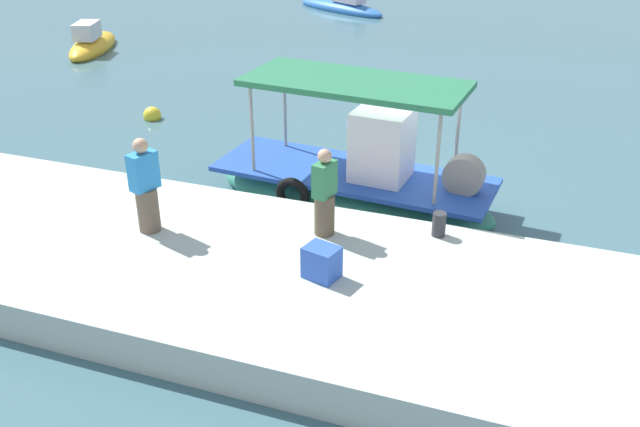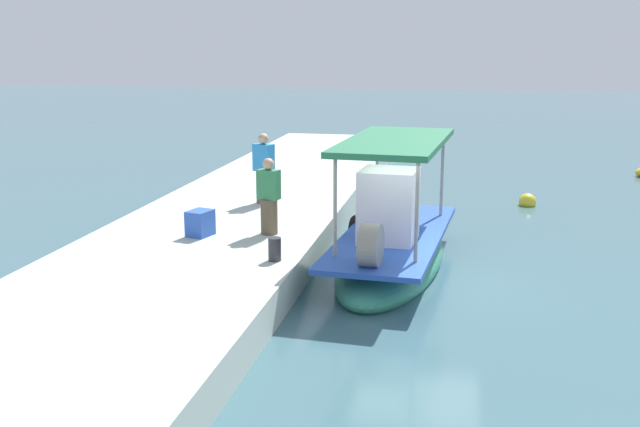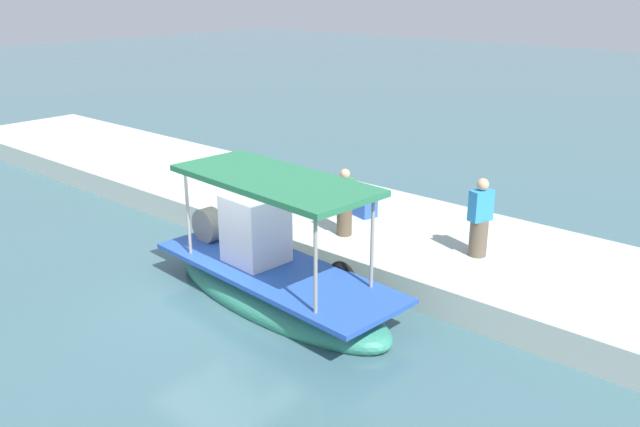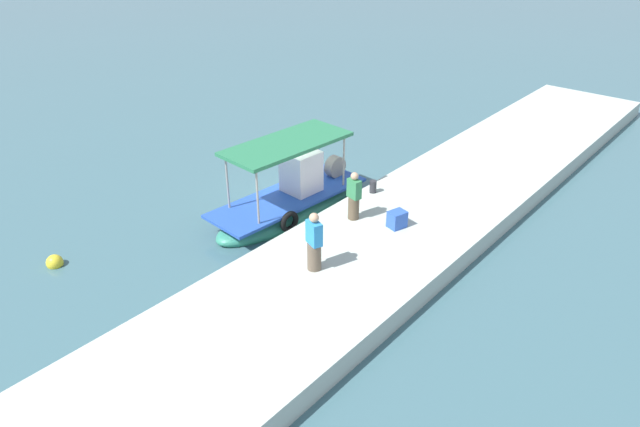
% 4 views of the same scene
% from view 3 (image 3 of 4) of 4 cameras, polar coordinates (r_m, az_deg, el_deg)
% --- Properties ---
extents(ground_plane, '(120.00, 120.00, 0.00)m').
position_cam_3_polar(ground_plane, '(14.32, -8.24, -7.16)').
color(ground_plane, '#3E636C').
extents(dock_quay, '(36.00, 4.78, 0.67)m').
position_cam_3_polar(dock_quay, '(17.22, 3.10, -1.11)').
color(dock_quay, '#B5C1B6').
rests_on(dock_quay, ground_plane).
extents(main_fishing_boat, '(6.22, 2.43, 3.05)m').
position_cam_3_polar(main_fishing_boat, '(13.93, -4.05, -5.51)').
color(main_fishing_boat, '#32886D').
rests_on(main_fishing_boat, ground_plane).
extents(fisherman_near_bollard, '(0.43, 0.50, 1.61)m').
position_cam_3_polar(fisherman_near_bollard, '(15.49, 2.11, 0.71)').
color(fisherman_near_bollard, brown).
rests_on(fisherman_near_bollard, dock_quay).
extents(fisherman_by_crate, '(0.50, 0.56, 1.75)m').
position_cam_3_polar(fisherman_by_crate, '(14.68, 13.51, -0.63)').
color(fisherman_by_crate, brown).
rests_on(fisherman_by_crate, dock_quay).
extents(mooring_bollard, '(0.24, 0.24, 0.44)m').
position_cam_3_polar(mooring_bollard, '(16.44, -4.46, -0.09)').
color(mooring_bollard, '#2D2D33').
rests_on(mooring_bollard, dock_quay).
extents(cargo_crate, '(0.62, 0.54, 0.54)m').
position_cam_3_polar(cargo_crate, '(16.91, 3.86, 0.66)').
color(cargo_crate, blue).
rests_on(cargo_crate, dock_quay).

